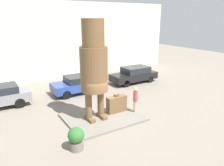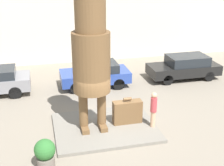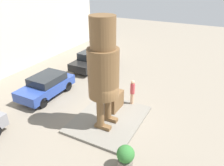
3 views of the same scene
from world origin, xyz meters
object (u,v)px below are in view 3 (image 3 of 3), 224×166
(parked_car_blue, at_px, (46,85))
(planter_pot, at_px, (125,157))
(tourist, at_px, (132,91))
(parked_car_black, at_px, (92,59))
(statue_figure, at_px, (103,66))
(giant_suitcase, at_px, (116,101))

(parked_car_blue, relative_size, planter_pot, 3.56)
(tourist, height_order, parked_car_black, tourist)
(statue_figure, relative_size, planter_pot, 5.10)
(tourist, bearing_deg, planter_pot, -160.44)
(parked_car_blue, bearing_deg, statue_figure, 77.58)
(giant_suitcase, bearing_deg, statue_figure, -176.67)
(statue_figure, bearing_deg, planter_pot, -133.93)
(statue_figure, height_order, planter_pot, statue_figure)
(giant_suitcase, relative_size, parked_car_blue, 0.32)
(parked_car_black, height_order, planter_pot, parked_car_black)
(parked_car_black, distance_m, planter_pot, 11.53)
(giant_suitcase, height_order, parked_car_blue, parked_car_blue)
(giant_suitcase, bearing_deg, parked_car_blue, 95.37)
(statue_figure, relative_size, parked_car_blue, 1.43)
(statue_figure, xyz_separation_m, parked_car_black, (6.80, 5.07, -2.71))
(statue_figure, height_order, parked_car_blue, statue_figure)
(giant_suitcase, relative_size, parked_car_black, 0.29)
(tourist, xyz_separation_m, planter_pot, (-4.71, -1.67, -0.44))
(parked_car_blue, bearing_deg, parked_car_black, 179.84)
(statue_figure, bearing_deg, tourist, -11.82)
(parked_car_blue, distance_m, planter_pot, 8.00)
(statue_figure, bearing_deg, giant_suitcase, 3.33)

